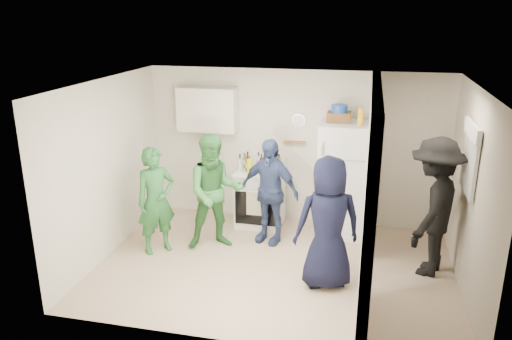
# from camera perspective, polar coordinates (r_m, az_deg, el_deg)

# --- Properties ---
(floor) EXTENTS (4.80, 4.80, 0.00)m
(floor) POSITION_cam_1_polar(r_m,az_deg,el_deg) (7.00, 2.11, -10.98)
(floor) COLOR tan
(floor) RESTS_ON ground
(wall_back) EXTENTS (4.80, 0.00, 4.80)m
(wall_back) POSITION_cam_1_polar(r_m,az_deg,el_deg) (8.09, 4.46, 2.59)
(wall_back) COLOR silver
(wall_back) RESTS_ON floor
(wall_front) EXTENTS (4.80, 0.00, 4.80)m
(wall_front) POSITION_cam_1_polar(r_m,az_deg,el_deg) (4.95, -1.44, -7.57)
(wall_front) COLOR silver
(wall_front) RESTS_ON floor
(wall_left) EXTENTS (0.00, 3.40, 3.40)m
(wall_left) POSITION_cam_1_polar(r_m,az_deg,el_deg) (7.29, -16.63, 0.15)
(wall_left) COLOR silver
(wall_left) RESTS_ON floor
(wall_right) EXTENTS (0.00, 3.40, 3.40)m
(wall_right) POSITION_cam_1_polar(r_m,az_deg,el_deg) (6.52, 23.45, -2.69)
(wall_right) COLOR silver
(wall_right) RESTS_ON floor
(ceiling) EXTENTS (4.80, 4.80, 0.00)m
(ceiling) POSITION_cam_1_polar(r_m,az_deg,el_deg) (6.19, 2.37, 9.72)
(ceiling) COLOR white
(ceiling) RESTS_ON wall_back
(partition_pier_back) EXTENTS (0.12, 1.20, 2.50)m
(partition_pier_back) POSITION_cam_1_polar(r_m,az_deg,el_deg) (7.44, 12.94, 0.80)
(partition_pier_back) COLOR silver
(partition_pier_back) RESTS_ON floor
(partition_pier_front) EXTENTS (0.12, 1.20, 2.50)m
(partition_pier_front) POSITION_cam_1_polar(r_m,az_deg,el_deg) (5.37, 12.76, -5.92)
(partition_pier_front) COLOR silver
(partition_pier_front) RESTS_ON floor
(partition_header) EXTENTS (0.12, 1.00, 0.40)m
(partition_header) POSITION_cam_1_polar(r_m,az_deg,el_deg) (6.13, 13.54, 7.26)
(partition_header) COLOR silver
(partition_header) RESTS_ON partition_pier_back
(stove) EXTENTS (0.77, 0.64, 0.92)m
(stove) POSITION_cam_1_polar(r_m,az_deg,el_deg) (8.12, 0.48, -3.20)
(stove) COLOR white
(stove) RESTS_ON floor
(upper_cabinet) EXTENTS (0.95, 0.34, 0.70)m
(upper_cabinet) POSITION_cam_1_polar(r_m,az_deg,el_deg) (8.10, -5.54, 6.93)
(upper_cabinet) COLOR silver
(upper_cabinet) RESTS_ON wall_back
(fridge) EXTENTS (0.73, 0.71, 1.77)m
(fridge) POSITION_cam_1_polar(r_m,az_deg,el_deg) (7.79, 9.81, -1.05)
(fridge) COLOR white
(fridge) RESTS_ON floor
(wicker_basket) EXTENTS (0.35, 0.25, 0.15)m
(wicker_basket) POSITION_cam_1_polar(r_m,az_deg,el_deg) (7.59, 9.45, 6.00)
(wicker_basket) COLOR brown
(wicker_basket) RESTS_ON fridge
(blue_bowl) EXTENTS (0.24, 0.24, 0.11)m
(blue_bowl) POSITION_cam_1_polar(r_m,az_deg,el_deg) (7.56, 9.50, 6.96)
(blue_bowl) COLOR #16419B
(blue_bowl) RESTS_ON wicker_basket
(yellow_cup_stack_top) EXTENTS (0.09, 0.09, 0.25)m
(yellow_cup_stack_top) POSITION_cam_1_polar(r_m,az_deg,el_deg) (7.42, 11.87, 5.99)
(yellow_cup_stack_top) COLOR #FFAC15
(yellow_cup_stack_top) RESTS_ON fridge
(wall_clock) EXTENTS (0.22, 0.02, 0.22)m
(wall_clock) POSITION_cam_1_polar(r_m,az_deg,el_deg) (7.96, 4.88, 5.65)
(wall_clock) COLOR white
(wall_clock) RESTS_ON wall_back
(spice_shelf) EXTENTS (0.35, 0.08, 0.03)m
(spice_shelf) POSITION_cam_1_polar(r_m,az_deg,el_deg) (8.02, 4.43, 3.18)
(spice_shelf) COLOR olive
(spice_shelf) RESTS_ON wall_back
(nook_window) EXTENTS (0.03, 0.70, 0.80)m
(nook_window) POSITION_cam_1_polar(r_m,az_deg,el_deg) (6.59, 23.42, 1.18)
(nook_window) COLOR black
(nook_window) RESTS_ON wall_right
(nook_window_frame) EXTENTS (0.04, 0.76, 0.86)m
(nook_window_frame) POSITION_cam_1_polar(r_m,az_deg,el_deg) (6.59, 23.29, 1.19)
(nook_window_frame) COLOR white
(nook_window_frame) RESTS_ON wall_right
(nook_valance) EXTENTS (0.04, 0.82, 0.18)m
(nook_valance) POSITION_cam_1_polar(r_m,az_deg,el_deg) (6.50, 23.45, 4.16)
(nook_valance) COLOR white
(nook_valance) RESTS_ON wall_right
(yellow_cup_stack_stove) EXTENTS (0.09, 0.09, 0.25)m
(yellow_cup_stack_stove) POSITION_cam_1_polar(r_m,az_deg,el_deg) (7.75, -0.72, 0.32)
(yellow_cup_stack_stove) COLOR yellow
(yellow_cup_stack_stove) RESTS_ON stove
(red_cup) EXTENTS (0.09, 0.09, 0.12)m
(red_cup) POSITION_cam_1_polar(r_m,az_deg,el_deg) (7.72, 1.77, -0.26)
(red_cup) COLOR red
(red_cup) RESTS_ON stove
(person_green_left) EXTENTS (0.67, 0.67, 1.56)m
(person_green_left) POSITION_cam_1_polar(r_m,az_deg,el_deg) (7.25, -11.35, -3.46)
(person_green_left) COLOR #2C6E31
(person_green_left) RESTS_ON floor
(person_green_center) EXTENTS (1.02, 0.93, 1.71)m
(person_green_center) POSITION_cam_1_polar(r_m,az_deg,el_deg) (7.25, -4.72, -2.55)
(person_green_center) COLOR #3B8038
(person_green_center) RESTS_ON floor
(person_denim) EXTENTS (1.02, 0.65, 1.61)m
(person_denim) POSITION_cam_1_polar(r_m,az_deg,el_deg) (7.42, 1.52, -2.43)
(person_denim) COLOR #32496E
(person_denim) RESTS_ON floor
(person_navy) EXTENTS (0.97, 0.79, 1.71)m
(person_navy) POSITION_cam_1_polar(r_m,az_deg,el_deg) (6.28, 8.22, -6.02)
(person_navy) COLOR black
(person_navy) RESTS_ON floor
(person_nook) EXTENTS (1.08, 1.37, 1.86)m
(person_nook) POSITION_cam_1_polar(r_m,az_deg,el_deg) (6.89, 19.60, -4.03)
(person_nook) COLOR black
(person_nook) RESTS_ON floor
(bottle_a) EXTENTS (0.06, 0.06, 0.25)m
(bottle_a) POSITION_cam_1_polar(r_m,az_deg,el_deg) (8.11, -1.29, 1.10)
(bottle_a) COLOR olive
(bottle_a) RESTS_ON stove
(bottle_b) EXTENTS (0.06, 0.06, 0.26)m
(bottle_b) POSITION_cam_1_polar(r_m,az_deg,el_deg) (7.89, -0.98, 0.70)
(bottle_b) COLOR #254C19
(bottle_b) RESTS_ON stove
(bottle_c) EXTENTS (0.07, 0.07, 0.27)m
(bottle_c) POSITION_cam_1_polar(r_m,az_deg,el_deg) (8.08, 0.29, 1.15)
(bottle_c) COLOR silver
(bottle_c) RESTS_ON stove
(bottle_d) EXTENTS (0.06, 0.06, 0.30)m
(bottle_d) POSITION_cam_1_polar(r_m,az_deg,el_deg) (7.87, 0.60, 0.80)
(bottle_d) COLOR #603410
(bottle_d) RESTS_ON stove
(bottle_e) EXTENTS (0.07, 0.07, 0.32)m
(bottle_e) POSITION_cam_1_polar(r_m,az_deg,el_deg) (8.06, 1.53, 1.29)
(bottle_e) COLOR gray
(bottle_e) RESTS_ON stove
(bottle_f) EXTENTS (0.07, 0.07, 0.25)m
(bottle_f) POSITION_cam_1_polar(r_m,az_deg,el_deg) (7.92, 1.82, 0.70)
(bottle_f) COLOR #153A15
(bottle_f) RESTS_ON stove
(bottle_g) EXTENTS (0.07, 0.07, 0.26)m
(bottle_g) POSITION_cam_1_polar(r_m,az_deg,el_deg) (8.01, 2.64, 0.93)
(bottle_g) COLOR olive
(bottle_g) RESTS_ON stove
(bottle_h) EXTENTS (0.07, 0.07, 0.30)m
(bottle_h) POSITION_cam_1_polar(r_m,az_deg,el_deg) (7.88, -1.85, 0.81)
(bottle_h) COLOR #B6BEC3
(bottle_h) RESTS_ON stove
(bottle_i) EXTENTS (0.08, 0.08, 0.27)m
(bottle_i) POSITION_cam_1_polar(r_m,az_deg,el_deg) (7.99, 0.98, 0.97)
(bottle_i) COLOR brown
(bottle_i) RESTS_ON stove
(bottle_j) EXTENTS (0.06, 0.06, 0.33)m
(bottle_j) POSITION_cam_1_polar(r_m,az_deg,el_deg) (7.78, 2.38, 0.69)
(bottle_j) COLOR #1D5520
(bottle_j) RESTS_ON stove
(bottle_k) EXTENTS (0.08, 0.08, 0.30)m
(bottle_k) POSITION_cam_1_polar(r_m,az_deg,el_deg) (8.01, -0.96, 1.09)
(bottle_k) COLOR brown
(bottle_k) RESTS_ON stove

